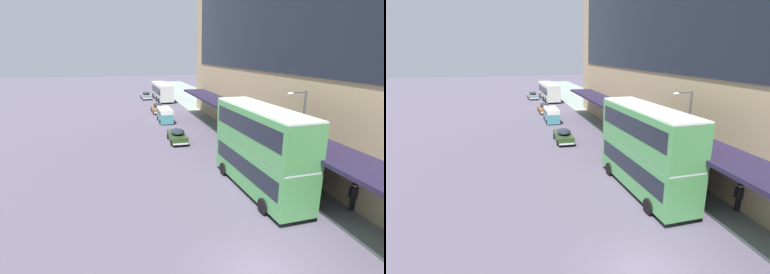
# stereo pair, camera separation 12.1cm
# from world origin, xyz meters

# --- Properties ---
(ground) EXTENTS (240.00, 240.00, 0.00)m
(ground) POSITION_xyz_m (0.00, 0.00, 0.00)
(ground) COLOR #534C5C
(transit_bus_kerbside_front) EXTENTS (3.01, 9.85, 6.01)m
(transit_bus_kerbside_front) POSITION_xyz_m (3.65, 7.67, 3.24)
(transit_bus_kerbside_front) COLOR #4B954E
(transit_bus_kerbside_front) RESTS_ON ground
(transit_bus_kerbside_rear) EXTENTS (3.02, 11.30, 3.43)m
(transit_bus_kerbside_rear) POSITION_xyz_m (3.67, 51.13, 1.96)
(transit_bus_kerbside_rear) COLOR beige
(transit_bus_kerbside_rear) RESTS_ON ground
(sedan_oncoming_rear) EXTENTS (1.85, 4.69, 1.60)m
(sedan_oncoming_rear) POSITION_xyz_m (0.85, 38.07, 0.79)
(sedan_oncoming_rear) COLOR #9D6B40
(sedan_oncoming_rear) RESTS_ON ground
(sedan_second_near) EXTENTS (2.06, 4.51, 1.55)m
(sedan_second_near) POSITION_xyz_m (0.54, 53.36, 0.77)
(sedan_second_near) COLOR gray
(sedan_second_near) RESTS_ON ground
(sedan_lead_mid) EXTENTS (1.92, 4.48, 1.52)m
(sedan_lead_mid) POSITION_xyz_m (0.57, 20.87, 0.75)
(sedan_lead_mid) COLOR #29411D
(sedan_lead_mid) RESTS_ON ground
(vw_van) EXTENTS (1.96, 4.57, 1.96)m
(vw_van) POSITION_xyz_m (0.90, 31.07, 1.10)
(vw_van) COLOR teal
(vw_van) RESTS_ON ground
(pedestrian_at_kerb) EXTENTS (0.59, 0.35, 1.86)m
(pedestrian_at_kerb) POSITION_xyz_m (7.84, 3.39, 1.18)
(pedestrian_at_kerb) COLOR black
(pedestrian_at_kerb) RESTS_ON sidewalk_kerb
(street_lamp) EXTENTS (1.50, 0.28, 6.81)m
(street_lamp) POSITION_xyz_m (6.90, 7.97, 4.12)
(street_lamp) COLOR #4C4C51
(street_lamp) RESTS_ON sidewalk_kerb
(fire_hydrant) EXTENTS (0.20, 0.40, 0.70)m
(fire_hydrant) POSITION_xyz_m (6.42, 10.25, 0.49)
(fire_hydrant) COLOR red
(fire_hydrant) RESTS_ON sidewalk_kerb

